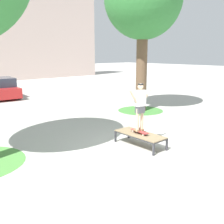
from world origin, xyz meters
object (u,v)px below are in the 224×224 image
at_px(skateboard, 140,131).
at_px(skater, 140,104).
at_px(skate_box, 140,135).
at_px(car_red, 2,89).

distance_m(skateboard, skater, 0.99).
distance_m(skate_box, car_red, 13.86).
bearing_deg(skate_box, skateboard, 89.57).
bearing_deg(skateboard, skater, 83.11).
xyz_separation_m(skateboard, skater, (0.00, 0.00, 0.99)).
xyz_separation_m(skate_box, car_red, (0.16, 13.86, 0.28)).
height_order(skate_box, car_red, car_red).
bearing_deg(skateboard, car_red, 89.35).
bearing_deg(car_red, skateboard, -90.65).
distance_m(skater, car_red, 13.85).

